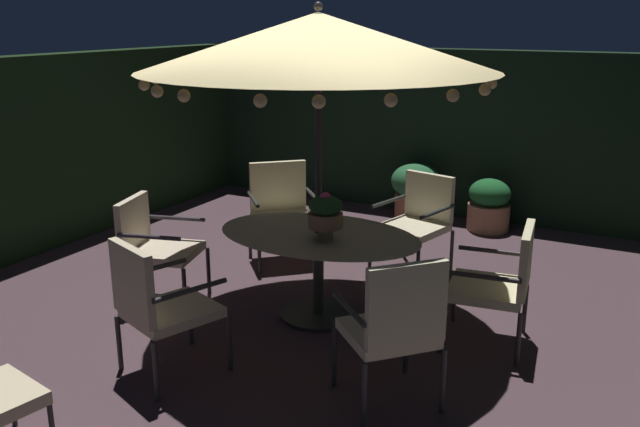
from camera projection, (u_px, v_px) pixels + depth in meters
name	position (u px, v px, depth m)	size (l,w,h in m)	color
ground_plane	(313.00, 311.00, 5.87)	(7.14, 7.36, 0.02)	#473339
hedge_backdrop_rear	(445.00, 132.00, 8.57)	(7.14, 0.30, 2.06)	black
hedge_backdrop_left	(26.00, 156.00, 7.11)	(0.30, 7.36, 2.06)	black
patio_dining_table	(318.00, 250.00, 5.60)	(1.74, 1.17, 0.74)	#2F322C
patio_umbrella	(318.00, 42.00, 5.13)	(2.78, 2.78, 2.55)	#302B2F
centerpiece_planter	(325.00, 213.00, 5.31)	(0.27, 0.27, 0.39)	#86714F
patio_chair_north	(281.00, 206.00, 6.98)	(0.87, 0.87, 1.00)	#30312D
patio_chair_northeast	(153.00, 242.00, 5.90)	(0.74, 0.72, 0.94)	#322B34
patio_chair_east	(157.00, 302.00, 4.67)	(0.74, 0.77, 1.00)	#323131
patio_chair_southeast	(395.00, 323.00, 4.26)	(0.79, 0.79, 1.04)	#2C2E30
patio_chair_south	(501.00, 279.00, 5.12)	(0.67, 0.69, 0.96)	#322B2B
patio_chair_southwest	(418.00, 217.00, 6.67)	(0.72, 0.75, 0.95)	#2C302C
potted_plant_back_center	(416.00, 189.00, 8.47)	(0.62, 0.62, 0.69)	#A86344
potted_plant_back_right	(489.00, 205.00, 8.00)	(0.49, 0.49, 0.62)	#9F6C4F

